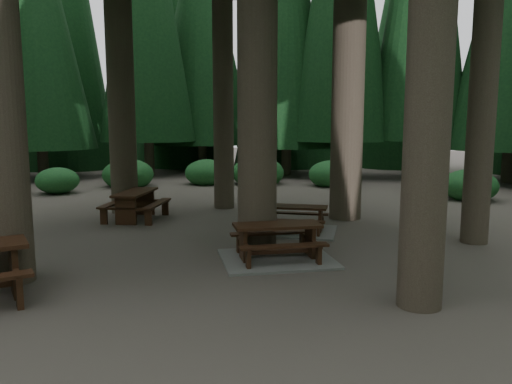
# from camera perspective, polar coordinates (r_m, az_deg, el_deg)

# --- Properties ---
(ground) EXTENTS (80.00, 80.00, 0.00)m
(ground) POSITION_cam_1_polar(r_m,az_deg,el_deg) (11.01, -4.19, -6.47)
(ground) COLOR #564E46
(ground) RESTS_ON ground
(picnic_table_a) EXTENTS (2.75, 2.57, 0.74)m
(picnic_table_a) POSITION_cam_1_polar(r_m,az_deg,el_deg) (10.05, 2.42, -6.43)
(picnic_table_a) COLOR gray
(picnic_table_a) RESTS_ON ground
(picnic_table_b) EXTENTS (1.72, 2.04, 0.81)m
(picnic_table_b) POSITION_cam_1_polar(r_m,az_deg,el_deg) (14.46, -13.60, -0.99)
(picnic_table_b) COLOR black
(picnic_table_b) RESTS_ON ground
(picnic_table_c) EXTENTS (2.02, 1.69, 0.67)m
(picnic_table_c) POSITION_cam_1_polar(r_m,az_deg,el_deg) (12.56, 4.56, -3.64)
(picnic_table_c) COLOR gray
(picnic_table_c) RESTS_ON ground
(shrub_ring) EXTENTS (23.86, 24.64, 1.49)m
(shrub_ring) POSITION_cam_1_polar(r_m,az_deg,el_deg) (11.43, 0.34, -3.84)
(shrub_ring) COLOR #205E30
(shrub_ring) RESTS_ON ground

